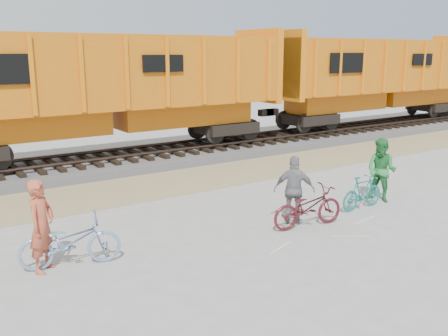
{
  "coord_description": "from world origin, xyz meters",
  "views": [
    {
      "loc": [
        -7.86,
        -8.71,
        4.26
      ],
      "look_at": [
        -0.98,
        1.5,
        1.37
      ],
      "focal_mm": 40.0,
      "sensor_mm": 36.0,
      "label": 1
    }
  ],
  "objects": [
    {
      "name": "person_man",
      "position": [
        3.69,
        0.32,
        0.92
      ],
      "size": [
        0.91,
        1.05,
        1.84
      ],
      "primitive_type": "imported",
      "rotation": [
        0.0,
        0.0,
        -1.29
      ],
      "color": "#247836",
      "rests_on": "ground"
    },
    {
      "name": "bicycle_teal",
      "position": [
        2.69,
        0.12,
        0.47
      ],
      "size": [
        1.57,
        0.48,
        0.94
      ],
      "primitive_type": "imported",
      "rotation": [
        0.0,
        0.0,
        1.6
      ],
      "color": "#14736F",
      "rests_on": "ground"
    },
    {
      "name": "hopper_car_center",
      "position": [
        -0.98,
        9.0,
        3.01
      ],
      "size": [
        14.0,
        3.13,
        4.65
      ],
      "color": "black",
      "rests_on": "track"
    },
    {
      "name": "bicycle_maroon",
      "position": [
        0.43,
        -0.12,
        0.51
      ],
      "size": [
        2.03,
        0.95,
        1.03
      ],
      "primitive_type": "imported",
      "rotation": [
        0.0,
        0.0,
        1.43
      ],
      "color": "#53151D",
      "rests_on": "ground"
    },
    {
      "name": "ballast_bed",
      "position": [
        0.0,
        9.0,
        0.15
      ],
      "size": [
        120.0,
        4.0,
        0.3
      ],
      "primitive_type": "cube",
      "color": "slate",
      "rests_on": "ground"
    },
    {
      "name": "gravel_strip",
      "position": [
        0.0,
        5.5,
        0.01
      ],
      "size": [
        120.0,
        3.0,
        0.02
      ],
      "primitive_type": "cube",
      "color": "#9D8D61",
      "rests_on": "ground"
    },
    {
      "name": "hopper_car_right",
      "position": [
        14.02,
        9.0,
        3.01
      ],
      "size": [
        14.0,
        3.13,
        4.65
      ],
      "color": "black",
      "rests_on": "track"
    },
    {
      "name": "person_woman",
      "position": [
        0.33,
        0.28,
        0.87
      ],
      "size": [
        1.04,
        1.0,
        1.74
      ],
      "primitive_type": "imported",
      "rotation": [
        0.0,
        0.0,
        2.4
      ],
      "color": "slate",
      "rests_on": "ground"
    },
    {
      "name": "ground",
      "position": [
        0.0,
        0.0,
        0.0
      ],
      "size": [
        120.0,
        120.0,
        0.0
      ],
      "primitive_type": "plane",
      "color": "#9E9E99",
      "rests_on": "ground"
    },
    {
      "name": "person_solo",
      "position": [
        -5.67,
        0.94,
        0.93
      ],
      "size": [
        0.79,
        0.8,
        1.87
      ],
      "primitive_type": "imported",
      "rotation": [
        0.0,
        0.0,
        0.81
      ],
      "color": "#B44B31",
      "rests_on": "ground"
    },
    {
      "name": "track",
      "position": [
        0.0,
        9.0,
        0.47
      ],
      "size": [
        120.0,
        2.6,
        0.24
      ],
      "color": "black",
      "rests_on": "ballast_bed"
    },
    {
      "name": "bicycle_blue",
      "position": [
        -5.17,
        0.84,
        0.53
      ],
      "size": [
        2.12,
        1.16,
        1.05
      ],
      "primitive_type": "imported",
      "rotation": [
        0.0,
        0.0,
        1.33
      ],
      "color": "#7593C1",
      "rests_on": "ground"
    }
  ]
}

